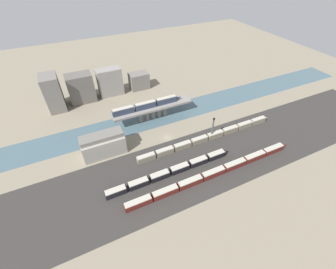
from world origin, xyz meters
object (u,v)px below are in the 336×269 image
(train_yard_near, at_px, (216,172))
(signal_tower, at_px, (212,129))
(warehouse_building, at_px, (103,144))
(train_yard_mid, at_px, (172,171))
(train_yard_far, at_px, (209,137))
(train_on_bridge, at_px, (148,105))

(train_yard_near, distance_m, signal_tower, 27.15)
(warehouse_building, height_order, signal_tower, signal_tower)
(train_yard_mid, bearing_deg, train_yard_far, 24.38)
(train_on_bridge, height_order, train_yard_far, train_on_bridge)
(train_yard_far, bearing_deg, warehouse_building, 165.63)
(train_on_bridge, distance_m, train_yard_near, 58.16)
(train_yard_mid, height_order, signal_tower, signal_tower)
(train_yard_mid, distance_m, warehouse_building, 38.76)
(train_yard_far, xyz_separation_m, warehouse_building, (-56.50, 14.47, 4.32))
(train_yard_far, bearing_deg, train_on_bridge, 126.78)
(train_yard_near, distance_m, train_yard_far, 25.94)
(train_on_bridge, relative_size, train_yard_far, 0.52)
(train_yard_near, height_order, warehouse_building, warehouse_building)
(train_yard_near, bearing_deg, train_on_bridge, 103.11)
(train_yard_mid, xyz_separation_m, signal_tower, (31.63, 13.74, 5.55))
(train_yard_mid, xyz_separation_m, warehouse_building, (-26.24, 28.19, 4.35))
(train_yard_near, distance_m, warehouse_building, 59.02)
(train_yard_near, bearing_deg, warehouse_building, 140.06)
(warehouse_building, xyz_separation_m, signal_tower, (57.87, -14.45, 1.20))
(train_yard_far, height_order, signal_tower, signal_tower)
(train_on_bridge, bearing_deg, train_yard_mid, -97.21)
(train_on_bridge, bearing_deg, signal_tower, -51.70)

